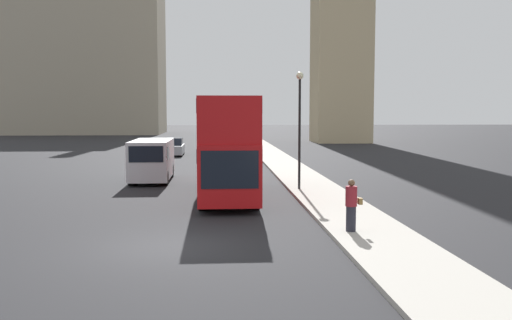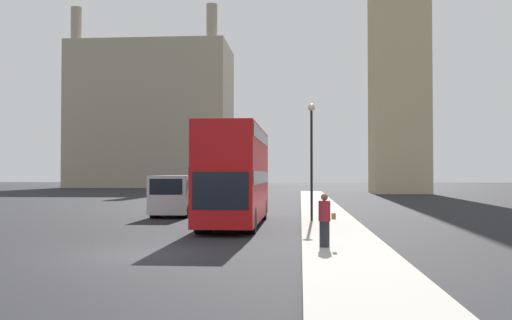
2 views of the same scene
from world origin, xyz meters
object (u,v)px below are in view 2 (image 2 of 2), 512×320
Objects in this scene: parked_sedan at (219,193)px; white_van at (177,194)px; pedestrian at (325,220)px; street_lamp at (312,144)px; red_double_decker_bus at (236,172)px.

white_van is at bearing -89.16° from parked_sedan.
street_lamp is (-0.21, 10.02, 2.92)m from pedestrian.
red_double_decker_bus is at bearing -56.02° from white_van.
street_lamp is 25.47m from parked_sedan.
white_van is 3.35× the size of pedestrian.
parked_sedan is (-0.28, 19.25, -0.56)m from white_van.
parked_sedan is at bearing 90.84° from white_van.
white_van is 19.26m from parked_sedan.
white_van is 0.97× the size of street_lamp.
pedestrian is 0.37× the size of parked_sedan.
street_lamp is (3.57, 1.42, 1.38)m from red_double_decker_bus.
street_lamp reaches higher than red_double_decker_bus.
red_double_decker_bus reaches higher than parked_sedan.
red_double_decker_bus reaches higher than pedestrian.
red_double_decker_bus is 7.52m from white_van.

